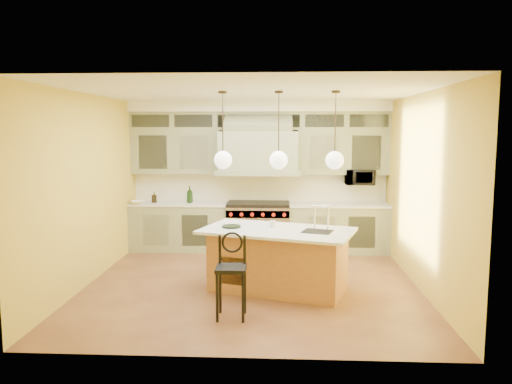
# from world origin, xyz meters

# --- Properties ---
(floor) EXTENTS (5.00, 5.00, 0.00)m
(floor) POSITION_xyz_m (0.00, 0.00, 0.00)
(floor) COLOR #552F1D
(floor) RESTS_ON ground
(ceiling) EXTENTS (5.00, 5.00, 0.00)m
(ceiling) POSITION_xyz_m (0.00, 0.00, 2.90)
(ceiling) COLOR white
(ceiling) RESTS_ON wall_back
(wall_back) EXTENTS (5.00, 0.00, 5.00)m
(wall_back) POSITION_xyz_m (0.00, 2.50, 1.45)
(wall_back) COLOR gold
(wall_back) RESTS_ON ground
(wall_front) EXTENTS (5.00, 0.00, 5.00)m
(wall_front) POSITION_xyz_m (0.00, -2.50, 1.45)
(wall_front) COLOR gold
(wall_front) RESTS_ON ground
(wall_left) EXTENTS (0.00, 5.00, 5.00)m
(wall_left) POSITION_xyz_m (-2.50, 0.00, 1.45)
(wall_left) COLOR gold
(wall_left) RESTS_ON ground
(wall_right) EXTENTS (0.00, 5.00, 5.00)m
(wall_right) POSITION_xyz_m (2.50, 0.00, 1.45)
(wall_right) COLOR gold
(wall_right) RESTS_ON ground
(back_cabinetry) EXTENTS (5.00, 0.77, 2.90)m
(back_cabinetry) POSITION_xyz_m (0.00, 2.23, 1.43)
(back_cabinetry) COLOR gray
(back_cabinetry) RESTS_ON floor
(range) EXTENTS (1.20, 0.74, 0.96)m
(range) POSITION_xyz_m (0.00, 2.14, 0.49)
(range) COLOR silver
(range) RESTS_ON floor
(kitchen_island) EXTENTS (2.40, 1.75, 1.35)m
(kitchen_island) POSITION_xyz_m (0.40, -0.25, 0.47)
(kitchen_island) COLOR #9E6038
(kitchen_island) RESTS_ON floor
(counter_stool) EXTENTS (0.37, 0.37, 1.07)m
(counter_stool) POSITION_xyz_m (-0.18, -1.36, 0.60)
(counter_stool) COLOR black
(counter_stool) RESTS_ON floor
(microwave) EXTENTS (0.54, 0.37, 0.30)m
(microwave) POSITION_xyz_m (1.95, 2.25, 1.45)
(microwave) COLOR black
(microwave) RESTS_ON back_cabinetry
(oil_bottle_a) EXTENTS (0.14, 0.14, 0.32)m
(oil_bottle_a) POSITION_xyz_m (-1.34, 2.15, 1.10)
(oil_bottle_a) COLOR black
(oil_bottle_a) RESTS_ON back_cabinetry
(oil_bottle_b) EXTENTS (0.11, 0.11, 0.21)m
(oil_bottle_b) POSITION_xyz_m (-2.05, 2.15, 1.04)
(oil_bottle_b) COLOR black
(oil_bottle_b) RESTS_ON back_cabinetry
(fruit_bowl) EXTENTS (0.30, 0.30, 0.07)m
(fruit_bowl) POSITION_xyz_m (-2.30, 1.92, 0.97)
(fruit_bowl) COLOR white
(fruit_bowl) RESTS_ON back_cabinetry
(cup) EXTENTS (0.11, 0.11, 0.10)m
(cup) POSITION_xyz_m (0.31, -0.15, 0.97)
(cup) COLOR silver
(cup) RESTS_ON kitchen_island
(pendant_left) EXTENTS (0.26, 0.26, 1.11)m
(pendant_left) POSITION_xyz_m (-0.40, -0.25, 1.95)
(pendant_left) COLOR #2D2319
(pendant_left) RESTS_ON ceiling
(pendant_center) EXTENTS (0.26, 0.26, 1.11)m
(pendant_center) POSITION_xyz_m (0.40, -0.25, 1.95)
(pendant_center) COLOR #2D2319
(pendant_center) RESTS_ON ceiling
(pendant_right) EXTENTS (0.26, 0.26, 1.11)m
(pendant_right) POSITION_xyz_m (1.20, -0.25, 1.95)
(pendant_right) COLOR #2D2319
(pendant_right) RESTS_ON ceiling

